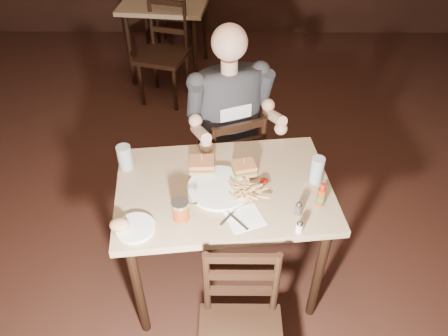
{
  "coord_description": "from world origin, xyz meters",
  "views": [
    {
      "loc": [
        0.26,
        -1.72,
        2.28
      ],
      "look_at": [
        0.25,
        -0.08,
        0.85
      ],
      "focal_mm": 35.0,
      "sensor_mm": 36.0,
      "label": 1
    }
  ],
  "objects_px": {
    "bg_chair_far": "(174,12)",
    "glass_left": "(125,157)",
    "main_table": "(224,200)",
    "bg_chair_near": "(163,56)",
    "bg_table": "(167,8)",
    "syrup_dispenser": "(181,210)",
    "diner": "(231,104)",
    "side_plate": "(135,228)",
    "glass_right": "(317,170)",
    "hot_sauce": "(321,194)",
    "chair_far": "(228,161)",
    "dinner_plate": "(219,188)"
  },
  "relations": [
    {
      "from": "chair_far",
      "to": "main_table",
      "type": "bearing_deg",
      "value": 66.84
    },
    {
      "from": "diner",
      "to": "glass_right",
      "type": "xyz_separation_m",
      "value": [
        0.42,
        -0.53,
        -0.05
      ]
    },
    {
      "from": "chair_far",
      "to": "glass_left",
      "type": "distance_m",
      "value": 0.83
    },
    {
      "from": "chair_far",
      "to": "bg_chair_near",
      "type": "relative_size",
      "value": 0.94
    },
    {
      "from": "main_table",
      "to": "bg_table",
      "type": "relative_size",
      "value": 1.31
    },
    {
      "from": "bg_chair_far",
      "to": "glass_left",
      "type": "xyz_separation_m",
      "value": [
        0.06,
        -3.03,
        0.42
      ]
    },
    {
      "from": "main_table",
      "to": "bg_chair_far",
      "type": "distance_m",
      "value": 3.24
    },
    {
      "from": "main_table",
      "to": "side_plate",
      "type": "distance_m",
      "value": 0.5
    },
    {
      "from": "bg_chair_far",
      "to": "glass_left",
      "type": "distance_m",
      "value": 3.06
    },
    {
      "from": "bg_table",
      "to": "syrup_dispenser",
      "type": "distance_m",
      "value": 2.87
    },
    {
      "from": "side_plate",
      "to": "diner",
      "type": "bearing_deg",
      "value": 62.86
    },
    {
      "from": "syrup_dispenser",
      "to": "main_table",
      "type": "bearing_deg",
      "value": 41.0
    },
    {
      "from": "chair_far",
      "to": "syrup_dispenser",
      "type": "distance_m",
      "value": 0.94
    },
    {
      "from": "bg_chair_near",
      "to": "glass_right",
      "type": "distance_m",
      "value": 2.32
    },
    {
      "from": "dinner_plate",
      "to": "glass_right",
      "type": "height_order",
      "value": "glass_right"
    },
    {
      "from": "dinner_plate",
      "to": "diner",
      "type": "bearing_deg",
      "value": 84.02
    },
    {
      "from": "bg_chair_far",
      "to": "main_table",
      "type": "bearing_deg",
      "value": 105.23
    },
    {
      "from": "glass_left",
      "to": "chair_far",
      "type": "bearing_deg",
      "value": 41.12
    },
    {
      "from": "dinner_plate",
      "to": "glass_left",
      "type": "height_order",
      "value": "glass_left"
    },
    {
      "from": "glass_left",
      "to": "glass_right",
      "type": "bearing_deg",
      "value": -5.94
    },
    {
      "from": "bg_table",
      "to": "bg_chair_near",
      "type": "xyz_separation_m",
      "value": [
        -0.0,
        -0.55,
        -0.23
      ]
    },
    {
      "from": "chair_far",
      "to": "diner",
      "type": "xyz_separation_m",
      "value": [
        0.02,
        -0.04,
        0.48
      ]
    },
    {
      "from": "chair_far",
      "to": "side_plate",
      "type": "bearing_deg",
      "value": 43.8
    },
    {
      "from": "chair_far",
      "to": "glass_right",
      "type": "relative_size",
      "value": 5.6
    },
    {
      "from": "dinner_plate",
      "to": "hot_sauce",
      "type": "height_order",
      "value": "hot_sauce"
    },
    {
      "from": "bg_chair_far",
      "to": "hot_sauce",
      "type": "bearing_deg",
      "value": 112.42
    },
    {
      "from": "bg_table",
      "to": "bg_chair_near",
      "type": "bearing_deg",
      "value": -90.0
    },
    {
      "from": "bg_table",
      "to": "bg_chair_far",
      "type": "distance_m",
      "value": 0.61
    },
    {
      "from": "diner",
      "to": "hot_sauce",
      "type": "distance_m",
      "value": 0.81
    },
    {
      "from": "diner",
      "to": "side_plate",
      "type": "bearing_deg",
      "value": -138.25
    },
    {
      "from": "bg_table",
      "to": "side_plate",
      "type": "bearing_deg",
      "value": -86.51
    },
    {
      "from": "bg_chair_far",
      "to": "glass_right",
      "type": "distance_m",
      "value": 3.33
    },
    {
      "from": "glass_left",
      "to": "syrup_dispenser",
      "type": "distance_m",
      "value": 0.48
    },
    {
      "from": "dinner_plate",
      "to": "glass_right",
      "type": "xyz_separation_m",
      "value": [
        0.49,
        0.06,
        0.07
      ]
    },
    {
      "from": "glass_right",
      "to": "syrup_dispenser",
      "type": "relative_size",
      "value": 1.43
    },
    {
      "from": "chair_far",
      "to": "bg_chair_near",
      "type": "height_order",
      "value": "bg_chair_near"
    },
    {
      "from": "main_table",
      "to": "syrup_dispenser",
      "type": "xyz_separation_m",
      "value": [
        -0.2,
        -0.22,
        0.15
      ]
    },
    {
      "from": "bg_table",
      "to": "side_plate",
      "type": "xyz_separation_m",
      "value": [
        0.18,
        -2.91,
        0.1
      ]
    },
    {
      "from": "main_table",
      "to": "glass_right",
      "type": "xyz_separation_m",
      "value": [
        0.46,
        0.04,
        0.17
      ]
    },
    {
      "from": "main_table",
      "to": "chair_far",
      "type": "distance_m",
      "value": 0.66
    },
    {
      "from": "chair_far",
      "to": "bg_chair_near",
      "type": "xyz_separation_m",
      "value": [
        -0.6,
        1.46,
        0.03
      ]
    },
    {
      "from": "diner",
      "to": "syrup_dispenser",
      "type": "relative_size",
      "value": 8.78
    },
    {
      "from": "dinner_plate",
      "to": "glass_left",
      "type": "relative_size",
      "value": 2.25
    },
    {
      "from": "glass_left",
      "to": "side_plate",
      "type": "distance_m",
      "value": 0.45
    },
    {
      "from": "main_table",
      "to": "bg_chair_near",
      "type": "distance_m",
      "value": 2.17
    },
    {
      "from": "bg_chair_far",
      "to": "dinner_plate",
      "type": "relative_size",
      "value": 2.74
    },
    {
      "from": "main_table",
      "to": "side_plate",
      "type": "height_order",
      "value": "side_plate"
    },
    {
      "from": "bg_table",
      "to": "diner",
      "type": "xyz_separation_m",
      "value": [
        0.62,
        -2.06,
        0.22
      ]
    },
    {
      "from": "main_table",
      "to": "chair_far",
      "type": "xyz_separation_m",
      "value": [
        0.02,
        0.61,
        -0.25
      ]
    },
    {
      "from": "bg_chair_far",
      "to": "bg_chair_near",
      "type": "height_order",
      "value": "bg_chair_near"
    }
  ]
}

